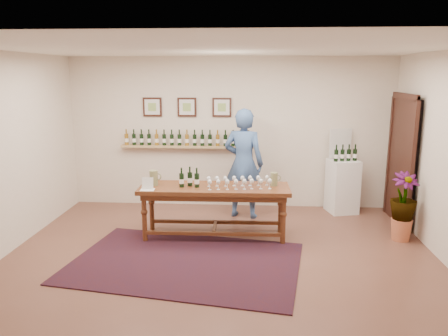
# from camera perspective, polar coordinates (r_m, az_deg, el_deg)

# --- Properties ---
(ground) EXTENTS (6.00, 6.00, 0.00)m
(ground) POSITION_cam_1_polar(r_m,az_deg,el_deg) (6.15, -0.50, -11.69)
(ground) COLOR brown
(ground) RESTS_ON ground
(room_shell) EXTENTS (6.00, 6.00, 6.00)m
(room_shell) POSITION_cam_1_polar(r_m,az_deg,el_deg) (7.77, 16.28, 1.58)
(room_shell) COLOR beige
(room_shell) RESTS_ON ground
(rug) EXTENTS (3.29, 2.46, 0.02)m
(rug) POSITION_cam_1_polar(r_m,az_deg,el_deg) (6.02, -5.08, -12.18)
(rug) COLOR #48140D
(rug) RESTS_ON ground
(tasting_table) EXTENTS (2.29, 0.76, 0.81)m
(tasting_table) POSITION_cam_1_polar(r_m,az_deg,el_deg) (6.69, -1.26, -3.42)
(tasting_table) COLOR #4E2213
(tasting_table) RESTS_ON ground
(table_glasses) EXTENTS (1.21, 0.44, 0.16)m
(table_glasses) POSITION_cam_1_polar(r_m,az_deg,el_deg) (6.57, 1.95, -1.87)
(table_glasses) COLOR silver
(table_glasses) RESTS_ON tasting_table
(table_bottles) EXTENTS (0.27, 0.16, 0.29)m
(table_bottles) POSITION_cam_1_polar(r_m,az_deg,el_deg) (6.63, -4.53, -1.21)
(table_bottles) COLOR black
(table_bottles) RESTS_ON tasting_table
(pitcher_left) EXTENTS (0.15, 0.15, 0.23)m
(pitcher_left) POSITION_cam_1_polar(r_m,az_deg,el_deg) (6.77, -9.16, -1.29)
(pitcher_left) COLOR olive
(pitcher_left) RESTS_ON tasting_table
(pitcher_right) EXTENTS (0.13, 0.13, 0.20)m
(pitcher_right) POSITION_cam_1_polar(r_m,az_deg,el_deg) (6.72, 6.55, -1.45)
(pitcher_right) COLOR olive
(pitcher_right) RESTS_ON tasting_table
(menu_card) EXTENTS (0.21, 0.16, 0.18)m
(menu_card) POSITION_cam_1_polar(r_m,az_deg,el_deg) (6.55, -9.95, -2.01)
(menu_card) COLOR silver
(menu_card) RESTS_ON tasting_table
(display_pedestal) EXTENTS (0.59, 0.59, 0.97)m
(display_pedestal) POSITION_cam_1_polar(r_m,az_deg,el_deg) (8.23, 15.20, -2.31)
(display_pedestal) COLOR white
(display_pedestal) RESTS_ON ground
(pedestal_bottles) EXTENTS (0.31, 0.15, 0.30)m
(pedestal_bottles) POSITION_cam_1_polar(r_m,az_deg,el_deg) (8.03, 15.61, 1.93)
(pedestal_bottles) COLOR black
(pedestal_bottles) RESTS_ON display_pedestal
(info_sign) EXTENTS (0.41, 0.12, 0.58)m
(info_sign) POSITION_cam_1_polar(r_m,az_deg,el_deg) (8.21, 14.95, 3.17)
(info_sign) COLOR silver
(info_sign) RESTS_ON display_pedestal
(potted_plant) EXTENTS (0.55, 0.55, 0.91)m
(potted_plant) POSITION_cam_1_polar(r_m,az_deg,el_deg) (7.12, 22.35, -4.68)
(potted_plant) COLOR #B45E3C
(potted_plant) RESTS_ON ground
(person) EXTENTS (0.79, 0.61, 1.92)m
(person) POSITION_cam_1_polar(r_m,az_deg,el_deg) (7.58, 2.58, 0.58)
(person) COLOR #3A5889
(person) RESTS_ON ground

